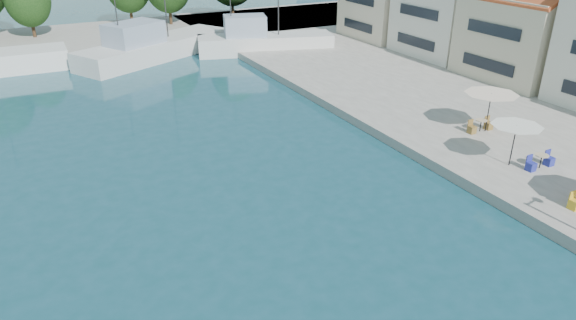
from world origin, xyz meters
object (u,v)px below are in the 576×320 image
trawler_04 (262,42)px  umbrella_cream (491,98)px  trawler_03 (153,48)px  umbrella_white (516,130)px

trawler_04 → umbrella_cream: bearing=-67.7°
trawler_04 → trawler_03: bearing=-178.3°
trawler_03 → trawler_04: 10.82m
trawler_04 → umbrella_white: size_ratio=5.28×
umbrella_white → trawler_03: bearing=107.5°
trawler_03 → umbrella_cream: bearing=-94.0°
trawler_03 → umbrella_white: 35.57m
trawler_03 → umbrella_cream: size_ratio=5.20×
umbrella_white → umbrella_cream: (2.56, 4.10, 0.16)m
trawler_04 → umbrella_white: (0.21, -31.14, 1.54)m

